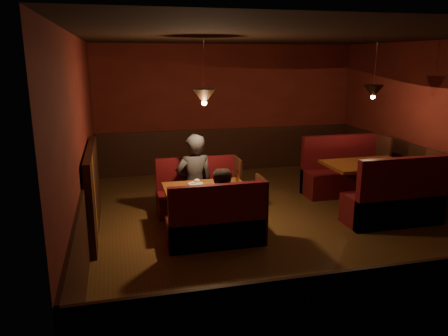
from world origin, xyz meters
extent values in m
cube|color=#593816|center=(0.00, 0.00, -0.01)|extent=(6.00, 7.00, 0.01)
cube|color=black|center=(0.00, 0.00, 2.90)|extent=(6.00, 7.00, 0.01)
cube|color=#461411|center=(0.00, 3.50, 1.45)|extent=(6.00, 0.01, 2.90)
cube|color=#461411|center=(-3.00, 0.00, 1.45)|extent=(0.01, 7.00, 2.90)
cube|color=black|center=(0.00, 3.48, 0.50)|extent=(6.00, 0.04, 1.00)
cube|color=black|center=(0.00, -3.48, 0.50)|extent=(6.00, 0.04, 1.00)
cube|color=black|center=(-2.98, 0.00, 0.50)|extent=(0.04, 7.00, 1.00)
cube|color=black|center=(2.98, 0.00, 0.50)|extent=(0.04, 7.00, 1.00)
cube|color=black|center=(-2.92, 0.40, 0.65)|extent=(0.10, 2.20, 1.30)
cube|color=#B88725|center=(-2.87, -0.15, 0.65)|extent=(0.01, 0.12, 1.30)
cylinder|color=#333333|center=(-1.24, 0.08, 2.45)|extent=(0.01, 0.01, 0.80)
cone|color=black|center=(-1.24, 0.08, 2.05)|extent=(0.34, 0.34, 0.22)
sphere|color=#FFBF72|center=(-1.24, 0.08, 1.96)|extent=(0.08, 0.08, 0.08)
cylinder|color=#333333|center=(1.71, 0.35, 2.45)|extent=(0.01, 0.01, 0.80)
cone|color=black|center=(1.71, 0.35, 2.05)|extent=(0.34, 0.34, 0.22)
sphere|color=#FFBF72|center=(1.71, 0.35, 1.96)|extent=(0.08, 0.08, 0.08)
cube|color=#57260E|center=(-1.24, 0.08, 0.66)|extent=(1.27, 0.77, 0.05)
cylinder|color=black|center=(-1.24, 0.08, 0.32)|extent=(0.13, 0.13, 0.63)
cylinder|color=black|center=(-1.24, 0.08, 0.02)|extent=(0.51, 0.51, 0.04)
cylinder|color=silver|center=(-1.16, -0.05, 0.69)|extent=(0.25, 0.25, 0.02)
cube|color=black|center=(-1.17, -0.03, 0.71)|extent=(0.08, 0.07, 0.03)
ellipsoid|color=silver|center=(-1.27, -0.06, 0.72)|extent=(0.06, 0.06, 0.05)
cube|color=tan|center=(-1.12, -0.12, 0.71)|extent=(0.08, 0.07, 0.03)
cylinder|color=silver|center=(-1.19, -0.10, 0.70)|extent=(0.06, 0.11, 0.01)
cylinder|color=silver|center=(-1.37, 0.24, 0.68)|extent=(0.24, 0.24, 0.01)
ellipsoid|color=beige|center=(-1.33, 0.30, 0.72)|extent=(0.09, 0.09, 0.05)
cube|color=silver|center=(-1.36, 0.19, 0.69)|extent=(0.18, 0.06, 0.00)
cylinder|color=white|center=(-0.98, 0.07, 0.72)|extent=(0.05, 0.05, 0.08)
cylinder|color=white|center=(-0.74, 0.31, 0.75)|extent=(0.07, 0.07, 0.14)
cylinder|color=white|center=(-0.81, -0.09, 0.75)|extent=(0.07, 0.07, 0.14)
cylinder|color=#47230F|center=(-0.71, 0.14, 0.75)|extent=(0.05, 0.05, 0.14)
cylinder|color=#47230F|center=(-0.71, 0.14, 0.85)|extent=(0.02, 0.02, 0.06)
ellipsoid|color=white|center=(-0.89, -0.07, 0.70)|extent=(0.10, 0.10, 0.04)
cube|color=#350807|center=(-1.24, 0.74, 0.20)|extent=(1.36, 0.50, 0.41)
cube|color=#350807|center=(-1.24, 0.93, 0.47)|extent=(1.36, 0.11, 0.95)
cube|color=black|center=(-0.55, 0.74, 0.47)|extent=(0.04, 0.50, 0.95)
cube|color=#350807|center=(-1.24, -0.57, 0.20)|extent=(1.36, 0.50, 0.41)
cube|color=#350807|center=(-1.24, -0.77, 0.47)|extent=(1.36, 0.11, 0.95)
cube|color=black|center=(-0.55, -0.57, 0.47)|extent=(0.04, 0.50, 0.95)
cube|color=#57260E|center=(1.71, 0.35, 0.78)|extent=(1.44, 0.92, 0.05)
cylinder|color=black|center=(1.71, 0.35, 0.38)|extent=(0.15, 0.15, 0.76)
cylinder|color=black|center=(1.71, 0.35, 0.02)|extent=(0.61, 0.61, 0.04)
cube|color=#350807|center=(1.71, 1.13, 0.24)|extent=(1.55, 0.59, 0.49)
cube|color=#350807|center=(1.71, 1.36, 0.57)|extent=(1.55, 0.13, 1.13)
cube|color=black|center=(2.51, 1.13, 0.57)|extent=(0.04, 0.59, 1.13)
cube|color=#350807|center=(1.71, -0.44, 0.24)|extent=(1.55, 0.59, 0.49)
cube|color=#350807|center=(1.71, -0.67, 0.57)|extent=(1.55, 0.13, 1.13)
cube|color=black|center=(2.51, -0.44, 0.57)|extent=(0.04, 0.59, 1.13)
imported|color=#29292D|center=(-1.31, 0.65, 0.88)|extent=(0.68, 0.49, 1.75)
imported|color=#352E27|center=(-1.08, -0.53, 0.72)|extent=(0.84, 0.74, 1.45)
camera|label=1|loc=(-2.52, -6.24, 2.61)|focal=35.00mm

